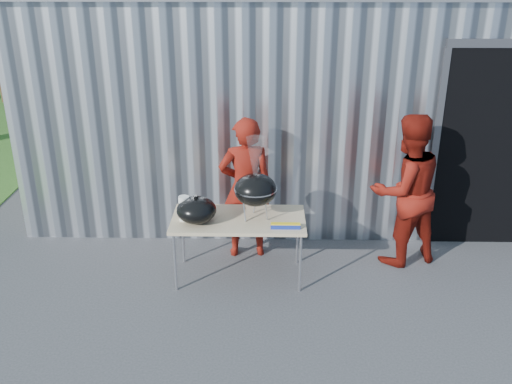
{
  "coord_description": "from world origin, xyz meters",
  "views": [
    {
      "loc": [
        -0.02,
        -5.0,
        3.53
      ],
      "look_at": [
        -0.13,
        0.82,
        1.05
      ],
      "focal_mm": 40.0,
      "sensor_mm": 36.0,
      "label": 1
    }
  ],
  "objects_px": {
    "folding_table": "(238,221)",
    "kettle_grill": "(255,184)",
    "person_bystander": "(405,190)",
    "person_cook": "(246,188)"
  },
  "relations": [
    {
      "from": "folding_table",
      "to": "person_bystander",
      "type": "xyz_separation_m",
      "value": [
        1.95,
        0.42,
        0.22
      ]
    },
    {
      "from": "folding_table",
      "to": "kettle_grill",
      "type": "height_order",
      "value": "kettle_grill"
    },
    {
      "from": "folding_table",
      "to": "person_cook",
      "type": "distance_m",
      "value": 0.58
    },
    {
      "from": "folding_table",
      "to": "person_bystander",
      "type": "relative_size",
      "value": 0.81
    },
    {
      "from": "folding_table",
      "to": "kettle_grill",
      "type": "distance_m",
      "value": 0.49
    },
    {
      "from": "kettle_grill",
      "to": "person_bystander",
      "type": "bearing_deg",
      "value": 13.35
    },
    {
      "from": "kettle_grill",
      "to": "person_cook",
      "type": "bearing_deg",
      "value": 103.31
    },
    {
      "from": "folding_table",
      "to": "person_bystander",
      "type": "distance_m",
      "value": 2.01
    },
    {
      "from": "person_cook",
      "to": "person_bystander",
      "type": "relative_size",
      "value": 0.96
    },
    {
      "from": "person_cook",
      "to": "folding_table",
      "type": "bearing_deg",
      "value": 76.0
    }
  ]
}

